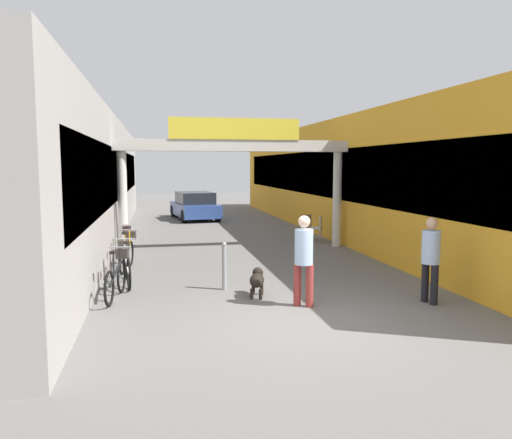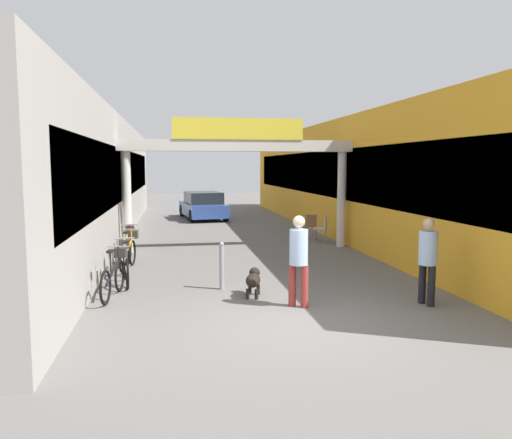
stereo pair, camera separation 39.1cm
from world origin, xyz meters
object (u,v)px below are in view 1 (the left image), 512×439
(bicycle_orange_third, at_px, (127,252))
(parked_car_blue, at_px, (195,206))
(pedestrian_companion, at_px, (431,255))
(cafe_chair_wood_farther, at_px, (305,224))
(bicycle_silver_second, at_px, (126,264))
(bollard_post_metal, at_px, (224,266))
(pedestrian_with_dog, at_px, (304,255))
(bicycle_red_farthest, at_px, (127,245))
(dog_on_leash, at_px, (257,280))
(cafe_chair_aluminium_nearer, at_px, (318,226))
(bicycle_black_nearest, at_px, (117,276))

(bicycle_orange_third, height_order, parked_car_blue, parked_car_blue)
(pedestrian_companion, xyz_separation_m, cafe_chair_wood_farther, (0.11, 8.45, -0.39))
(bicycle_silver_second, distance_m, bicycle_orange_third, 1.61)
(pedestrian_companion, height_order, bollard_post_metal, pedestrian_companion)
(bicycle_silver_second, distance_m, parked_car_blue, 13.41)
(pedestrian_with_dog, bearing_deg, pedestrian_companion, -6.51)
(bicycle_red_farthest, bearing_deg, pedestrian_with_dog, -56.57)
(bicycle_silver_second, bearing_deg, dog_on_leash, -31.44)
(pedestrian_with_dog, height_order, cafe_chair_wood_farther, pedestrian_with_dog)
(bollard_post_metal, bearing_deg, cafe_chair_wood_farther, 60.32)
(bollard_post_metal, relative_size, cafe_chair_aluminium_nearer, 1.14)
(bicycle_black_nearest, height_order, cafe_chair_wood_farther, bicycle_black_nearest)
(bicycle_orange_third, bearing_deg, bicycle_silver_second, -87.70)
(bicycle_red_farthest, bearing_deg, bollard_post_metal, -59.49)
(bicycle_black_nearest, bearing_deg, parked_car_blue, 79.63)
(pedestrian_companion, bearing_deg, bollard_post_metal, 153.91)
(pedestrian_with_dog, bearing_deg, bollard_post_metal, 129.80)
(cafe_chair_aluminium_nearer, height_order, cafe_chair_wood_farther, same)
(cafe_chair_aluminium_nearer, bearing_deg, bicycle_silver_second, -140.64)
(cafe_chair_aluminium_nearer, bearing_deg, pedestrian_with_dog, -110.27)
(dog_on_leash, distance_m, parked_car_blue, 14.78)
(bollard_post_metal, height_order, cafe_chair_aluminium_nearer, bollard_post_metal)
(cafe_chair_wood_farther, bearing_deg, bollard_post_metal, -119.68)
(bollard_post_metal, xyz_separation_m, cafe_chair_wood_farther, (3.79, 6.64, 0.03))
(bollard_post_metal, bearing_deg, pedestrian_companion, -26.09)
(bicycle_black_nearest, height_order, bicycle_red_farthest, same)
(bicycle_silver_second, distance_m, cafe_chair_wood_farther, 8.16)
(pedestrian_companion, height_order, cafe_chair_wood_farther, pedestrian_companion)
(bicycle_silver_second, distance_m, cafe_chair_aluminium_nearer, 7.86)
(dog_on_leash, bearing_deg, cafe_chair_wood_farther, 66.24)
(bicycle_orange_third, height_order, bollard_post_metal, bollard_post_metal)
(bicycle_silver_second, height_order, bicycle_red_farthest, same)
(dog_on_leash, height_order, bicycle_orange_third, bicycle_orange_third)
(bicycle_orange_third, bearing_deg, pedestrian_with_dog, -50.23)
(bicycle_red_farthest, bearing_deg, cafe_chair_wood_farther, 25.99)
(bicycle_red_farthest, xyz_separation_m, cafe_chair_aluminium_nearer, (6.22, 2.20, 0.10))
(cafe_chair_wood_farther, bearing_deg, dog_on_leash, -113.76)
(pedestrian_with_dog, bearing_deg, bicycle_red_farthest, 123.43)
(bicycle_orange_third, xyz_separation_m, cafe_chair_aluminium_nearer, (6.14, 3.38, 0.10))
(bicycle_black_nearest, distance_m, bicycle_silver_second, 1.17)
(pedestrian_companion, xyz_separation_m, bicycle_silver_second, (-5.73, 2.74, -0.50))
(dog_on_leash, xyz_separation_m, bicycle_red_farthest, (-2.77, 4.39, 0.10))
(bicycle_silver_second, height_order, parked_car_blue, parked_car_blue)
(dog_on_leash, relative_size, parked_car_blue, 0.18)
(bicycle_black_nearest, xyz_separation_m, bicycle_silver_second, (0.11, 1.17, 0.00))
(bicycle_black_nearest, relative_size, parked_car_blue, 0.40)
(pedestrian_with_dog, relative_size, dog_on_leash, 2.21)
(bicycle_black_nearest, xyz_separation_m, bicycle_orange_third, (0.05, 2.77, 0.00))
(bicycle_black_nearest, distance_m, bicycle_orange_third, 2.77)
(pedestrian_with_dog, bearing_deg, bicycle_black_nearest, 159.27)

